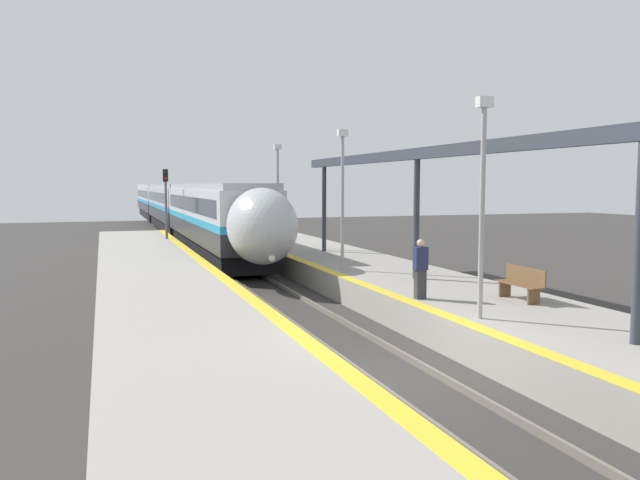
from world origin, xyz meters
The scene contains 13 objects.
ground_plane centered at (0.00, 0.00, 0.00)m, with size 120.00×120.00×0.00m, color #383533.
rail_left centered at (-0.72, 0.00, 0.07)m, with size 0.08×90.00×0.15m, color slate.
rail_right centered at (0.72, 0.00, 0.07)m, with size 0.08×90.00×0.15m, color slate.
train centered at (0.00, 41.06, 2.30)m, with size 2.74×62.84×4.01m.
platform_right centered at (3.95, 0.00, 0.44)m, with size 4.44×64.00×0.88m.
platform_left centered at (-3.81, 0.00, 0.44)m, with size 4.17×64.00×0.88m.
platform_bench centered at (4.83, 2.38, 1.35)m, with size 0.44×1.62×0.89m.
person_waiting centered at (2.38, 3.46, 1.71)m, with size 0.36×0.22×1.62m.
railway_signal centered at (-2.25, 24.96, 2.92)m, with size 0.28×0.28×4.83m.
lamppost_near centered at (2.48, 0.79, 3.78)m, with size 0.36×0.20×5.04m.
lamppost_mid centered at (2.48, 9.51, 3.78)m, with size 0.36×0.20×5.04m.
lamppost_far centered at (2.48, 18.24, 3.78)m, with size 0.36×0.20×5.04m.
station_canopy centered at (4.59, 6.78, 4.87)m, with size 2.02×20.95×4.25m.
Camera 1 is at (-5.66, -11.35, 3.95)m, focal length 35.00 mm.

